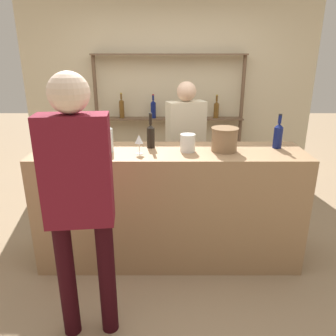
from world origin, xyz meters
TOP-DOWN VIEW (x-y plane):
  - ground_plane at (0.00, 0.00)m, footprint 16.00×16.00m
  - bar_counter at (0.00, 0.00)m, footprint 2.40×0.61m
  - back_wall at (0.00, 1.91)m, footprint 4.00×0.12m
  - back_shelf at (-0.00, 1.73)m, footprint 2.04×0.18m
  - counter_bottle_0 at (-0.17, 0.10)m, footprint 0.07×0.07m
  - counter_bottle_1 at (-0.68, -0.06)m, footprint 0.08×0.08m
  - counter_bottle_2 at (0.98, 0.09)m, footprint 0.08×0.08m
  - counter_bottle_3 at (-0.79, 0.15)m, footprint 0.08×0.08m
  - counter_bottle_4 at (-0.53, -0.04)m, footprint 0.08×0.08m
  - wine_glass at (-0.26, -0.10)m, footprint 0.07×0.07m
  - ice_bucket at (0.48, -0.01)m, footprint 0.24×0.24m
  - cork_jar at (0.16, -0.02)m, footprint 0.13×0.13m
  - server_behind_counter at (0.19, 0.82)m, footprint 0.46×0.31m
  - customer_left at (-0.57, -0.92)m, footprint 0.44×0.24m

SIDE VIEW (x-z plane):
  - ground_plane at x=0.00m, z-range 0.00..0.00m
  - bar_counter at x=0.00m, z-range 0.00..1.09m
  - server_behind_counter at x=0.19m, z-range 0.14..1.77m
  - customer_left at x=-0.57m, z-range 0.18..2.01m
  - cork_jar at x=0.16m, z-range 1.09..1.25m
  - ice_bucket at x=0.48m, z-range 1.10..1.30m
  - counter_bottle_0 at x=-0.17m, z-range 1.05..1.37m
  - counter_bottle_2 at x=0.98m, z-range 1.06..1.37m
  - counter_bottle_3 at x=-0.79m, z-range 1.06..1.38m
  - wine_glass at x=-0.26m, z-range 1.14..1.30m
  - counter_bottle_1 at x=-0.68m, z-range 1.06..1.39m
  - counter_bottle_4 at x=-0.53m, z-range 1.05..1.40m
  - back_shelf at x=0.00m, z-range 0.30..2.20m
  - back_wall at x=0.00m, z-range 0.00..2.80m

